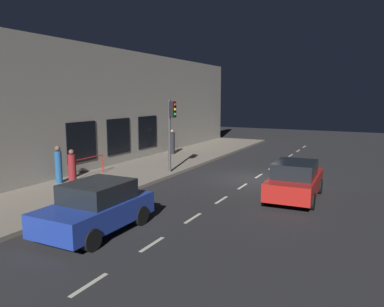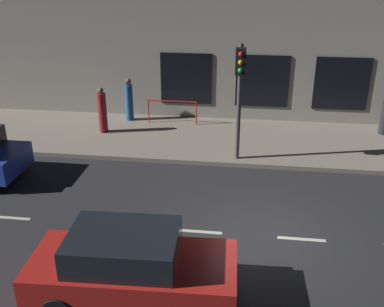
% 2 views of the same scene
% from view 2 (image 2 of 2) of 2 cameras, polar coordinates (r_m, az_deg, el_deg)
% --- Properties ---
extents(ground_plane, '(60.00, 60.00, 0.00)m').
position_cam_2_polar(ground_plane, '(11.89, 8.67, -10.20)').
color(ground_plane, '#28282B').
extents(sidewalk, '(4.50, 32.00, 0.15)m').
position_cam_2_polar(sidewalk, '(17.40, 8.51, 1.52)').
color(sidewalk, gray).
rests_on(sidewalk, ground).
extents(building_facade, '(0.65, 32.00, 7.01)m').
position_cam_2_polar(building_facade, '(18.94, 9.10, 14.09)').
color(building_facade, gray).
rests_on(building_facade, ground).
extents(lane_centre_line, '(0.12, 27.20, 0.01)m').
position_cam_2_polar(lane_centre_line, '(11.97, 13.54, -10.37)').
color(lane_centre_line, beige).
rests_on(lane_centre_line, ground).
extents(traffic_light, '(0.49, 0.32, 3.89)m').
position_cam_2_polar(traffic_light, '(14.71, 6.00, 8.66)').
color(traffic_light, '#424244').
rests_on(traffic_light, sidewalk).
extents(parked_car_1, '(2.01, 4.23, 1.58)m').
position_cam_2_polar(parked_car_1, '(9.54, -7.66, -13.91)').
color(parked_car_1, red).
rests_on(parked_car_1, ground).
extents(pedestrian_0, '(0.36, 0.36, 1.78)m').
position_cam_2_polar(pedestrian_0, '(18.00, -11.16, 5.17)').
color(pedestrian_0, maroon).
rests_on(pedestrian_0, sidewalk).
extents(pedestrian_1, '(0.45, 0.45, 1.77)m').
position_cam_2_polar(pedestrian_1, '(19.19, -7.88, 6.61)').
color(pedestrian_1, '#1E5189').
rests_on(pedestrian_1, sidewalk).
extents(red_railing, '(0.05, 2.03, 0.97)m').
position_cam_2_polar(red_railing, '(18.64, -2.49, 5.87)').
color(red_railing, red).
rests_on(red_railing, sidewalk).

